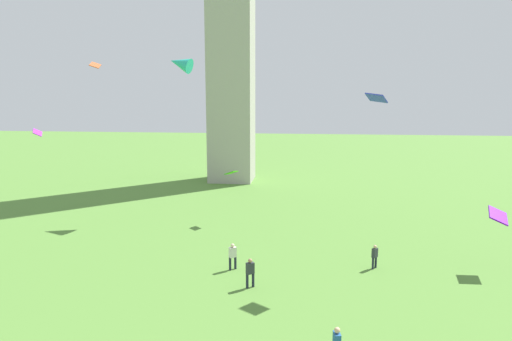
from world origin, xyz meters
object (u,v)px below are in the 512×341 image
at_px(kite_flying_4, 498,215).
at_px(kite_flying_6, 376,98).
at_px(person_1, 233,255).
at_px(kite_flying_3, 37,132).
at_px(person_2, 375,255).
at_px(kite_flying_2, 180,63).
at_px(kite_flying_5, 95,65).
at_px(kite_flying_0, 231,173).
at_px(person_0, 250,271).

distance_m(kite_flying_4, kite_flying_6, 10.85).
bearing_deg(person_1, kite_flying_3, 138.71).
relative_size(person_2, kite_flying_2, 0.62).
height_order(person_1, kite_flying_3, kite_flying_3).
xyz_separation_m(kite_flying_2, kite_flying_5, (-4.20, -8.07, -0.63)).
bearing_deg(kite_flying_3, kite_flying_5, 131.67).
bearing_deg(kite_flying_0, person_0, 130.32).
relative_size(person_0, kite_flying_0, 1.42).
xyz_separation_m(person_0, kite_flying_3, (-14.63, 3.47, 7.57)).
height_order(kite_flying_0, kite_flying_5, kite_flying_5).
bearing_deg(person_0, person_2, 172.24).
distance_m(person_1, kite_flying_3, 15.23).
xyz_separation_m(person_2, kite_flying_4, (7.58, 0.82, 2.65)).
distance_m(kite_flying_2, kite_flying_5, 9.12).
bearing_deg(person_1, kite_flying_0, 62.86).
height_order(person_0, kite_flying_4, kite_flying_4).
bearing_deg(kite_flying_4, kite_flying_6, -64.93).
relative_size(person_0, kite_flying_5, 1.50).
bearing_deg(kite_flying_5, person_2, 65.28).
bearing_deg(person_1, kite_flying_6, -30.95).
bearing_deg(kite_flying_5, kite_flying_4, 70.34).
bearing_deg(kite_flying_6, person_1, -134.36).
height_order(person_1, kite_flying_4, kite_flying_4).
height_order(kite_flying_0, kite_flying_4, kite_flying_0).
bearing_deg(kite_flying_2, kite_flying_3, -14.17).
distance_m(person_0, kite_flying_3, 16.83).
bearing_deg(person_0, kite_flying_3, -47.80).
bearing_deg(kite_flying_4, person_1, -65.72).
bearing_deg(kite_flying_3, kite_flying_2, 127.43).
xyz_separation_m(person_1, kite_flying_4, (16.58, 2.06, 2.56)).
bearing_deg(person_2, person_1, 136.78).
relative_size(person_1, kite_flying_4, 0.97).
height_order(person_0, kite_flying_2, kite_flying_2).
height_order(kite_flying_3, kite_flying_4, kite_flying_3).
xyz_separation_m(kite_flying_4, kite_flying_6, (-7.95, -1.10, 7.30)).
relative_size(person_2, kite_flying_5, 1.34).
xyz_separation_m(person_0, person_2, (7.55, 3.79, -0.10)).
bearing_deg(person_2, person_0, 155.62).
height_order(person_2, kite_flying_3, kite_flying_3).
bearing_deg(kite_flying_6, person_0, -114.61).
relative_size(person_1, kite_flying_3, 1.70).
bearing_deg(kite_flying_4, kite_flying_5, -80.55).
xyz_separation_m(kite_flying_0, kite_flying_2, (-5.15, 3.03, 9.49)).
xyz_separation_m(person_0, kite_flying_4, (15.13, 4.61, 2.54)).
xyz_separation_m(kite_flying_5, kite_flying_6, (19.93, -4.90, -2.38)).
relative_size(kite_flying_0, kite_flying_5, 1.06).
bearing_deg(person_0, kite_flying_0, -110.23).
relative_size(kite_flying_3, kite_flying_6, 0.74).
bearing_deg(kite_flying_3, person_0, 49.10).
relative_size(person_2, kite_flying_3, 1.54).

